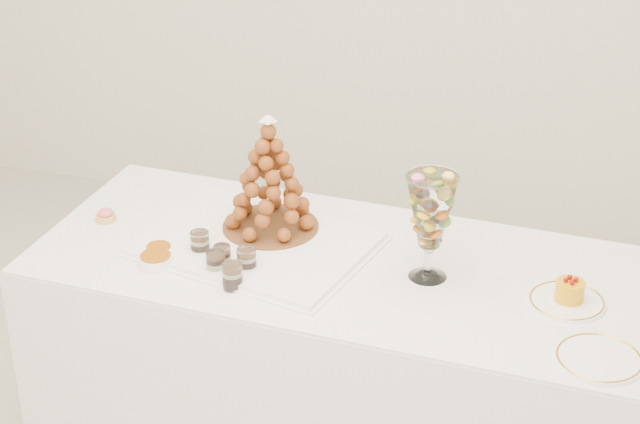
% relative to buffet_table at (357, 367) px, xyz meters
% --- Properties ---
extents(buffet_table, '(1.97, 0.87, 0.73)m').
position_rel_buffet_table_xyz_m(buffet_table, '(0.00, 0.00, 0.00)').
color(buffet_table, white).
rests_on(buffet_table, ground).
extents(lace_tray, '(0.73, 0.61, 0.02)m').
position_rel_buffet_table_xyz_m(lace_tray, '(-0.32, 0.01, 0.38)').
color(lace_tray, white).
rests_on(lace_tray, buffet_table).
extents(macaron_vase, '(0.14, 0.14, 0.31)m').
position_rel_buffet_table_xyz_m(macaron_vase, '(0.20, -0.01, 0.57)').
color(macaron_vase, white).
rests_on(macaron_vase, buffet_table).
extents(cake_plate, '(0.21, 0.21, 0.01)m').
position_rel_buffet_table_xyz_m(cake_plate, '(0.60, -0.04, 0.37)').
color(cake_plate, white).
rests_on(cake_plate, buffet_table).
extents(spare_plate, '(0.22, 0.22, 0.01)m').
position_rel_buffet_table_xyz_m(spare_plate, '(0.70, -0.29, 0.37)').
color(spare_plate, white).
rests_on(spare_plate, buffet_table).
extents(pink_tart, '(0.06, 0.06, 0.04)m').
position_rel_buffet_table_xyz_m(pink_tart, '(-0.83, 0.04, 0.38)').
color(pink_tart, tan).
rests_on(pink_tart, buffet_table).
extents(verrine_a, '(0.06, 0.06, 0.08)m').
position_rel_buffet_table_xyz_m(verrine_a, '(-0.46, -0.08, 0.40)').
color(verrine_a, white).
rests_on(verrine_a, buffet_table).
extents(verrine_b, '(0.05, 0.05, 0.07)m').
position_rel_buffet_table_xyz_m(verrine_b, '(-0.37, -0.13, 0.40)').
color(verrine_b, white).
rests_on(verrine_b, buffet_table).
extents(verrine_c, '(0.07, 0.07, 0.08)m').
position_rel_buffet_table_xyz_m(verrine_c, '(-0.30, -0.13, 0.40)').
color(verrine_c, white).
rests_on(verrine_c, buffet_table).
extents(verrine_d, '(0.05, 0.05, 0.07)m').
position_rel_buffet_table_xyz_m(verrine_d, '(-0.38, -0.17, 0.40)').
color(verrine_d, white).
rests_on(verrine_d, buffet_table).
extents(verrine_e, '(0.06, 0.06, 0.08)m').
position_rel_buffet_table_xyz_m(verrine_e, '(-0.30, -0.23, 0.40)').
color(verrine_e, white).
rests_on(verrine_e, buffet_table).
extents(ramekin_back, '(0.08, 0.08, 0.03)m').
position_rel_buffet_table_xyz_m(ramekin_back, '(-0.58, -0.11, 0.38)').
color(ramekin_back, white).
rests_on(ramekin_back, buffet_table).
extents(ramekin_front, '(0.10, 0.10, 0.03)m').
position_rel_buffet_table_xyz_m(ramekin_front, '(-0.56, -0.17, 0.38)').
color(ramekin_front, white).
rests_on(ramekin_front, buffet_table).
extents(croquembouche, '(0.29, 0.29, 0.37)m').
position_rel_buffet_table_xyz_m(croquembouche, '(-0.31, 0.10, 0.57)').
color(croquembouche, brown).
rests_on(croquembouche, lace_tray).
extents(mousse_cake, '(0.08, 0.08, 0.07)m').
position_rel_buffet_table_xyz_m(mousse_cake, '(0.60, -0.04, 0.40)').
color(mousse_cake, orange).
rests_on(mousse_cake, cake_plate).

